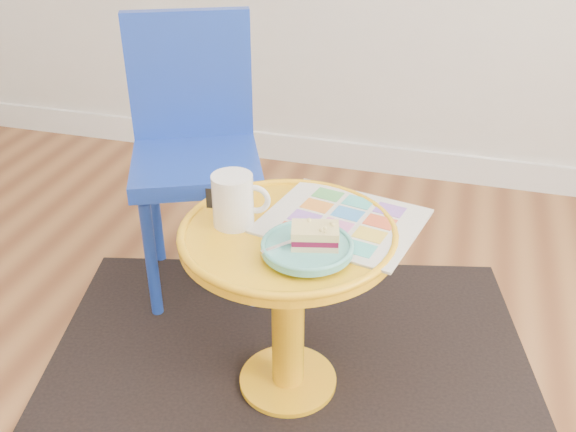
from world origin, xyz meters
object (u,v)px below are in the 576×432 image
(side_table, at_px, (288,279))
(mug, at_px, (234,199))
(newspaper, at_px, (342,221))
(chair, at_px, (194,138))
(plate, at_px, (307,248))

(side_table, xyz_separation_m, mug, (-0.13, -0.00, 0.20))
(newspaper, distance_m, mug, 0.25)
(side_table, distance_m, chair, 0.60)
(side_table, bearing_deg, chair, 134.13)
(side_table, xyz_separation_m, newspaper, (0.11, 0.07, 0.13))
(chair, distance_m, newspaper, 0.62)
(side_table, xyz_separation_m, plate, (0.07, -0.08, 0.15))
(newspaper, relative_size, plate, 1.77)
(newspaper, bearing_deg, chair, 158.35)
(chair, xyz_separation_m, newspaper, (0.52, -0.35, -0.00))
(newspaper, xyz_separation_m, plate, (-0.04, -0.16, 0.02))
(side_table, relative_size, plate, 2.54)
(chair, relative_size, mug, 6.16)
(chair, bearing_deg, newspaper, -57.79)
(chair, xyz_separation_m, mug, (0.28, -0.42, 0.06))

